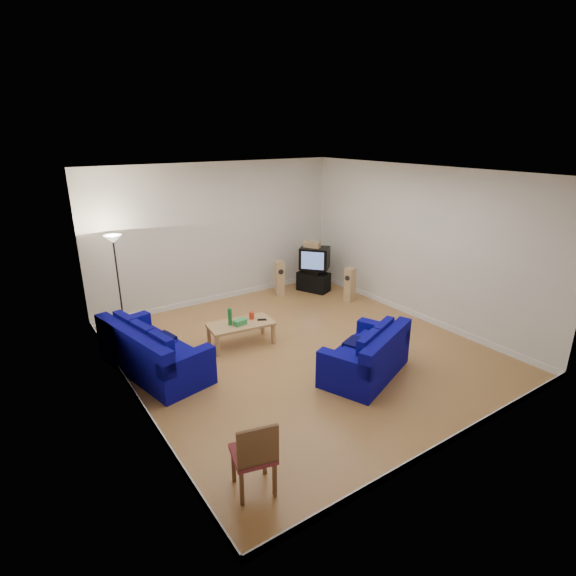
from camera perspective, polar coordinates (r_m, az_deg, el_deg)
room at (r=7.80m, az=1.65°, el=2.27°), size 6.01×6.51×3.21m
sofa_three_seat at (r=7.89m, az=-16.98°, el=-8.09°), size 1.37×2.32×0.84m
sofa_loveseat at (r=7.56m, az=10.13°, el=-8.77°), size 1.86×1.46×0.82m
coffee_table at (r=8.48m, az=-6.02°, el=-4.78°), size 1.27×0.74×0.44m
bottle at (r=8.34m, az=-7.39°, el=-3.64°), size 0.09×0.09×0.32m
tissue_box at (r=8.37m, az=-6.11°, el=-4.33°), size 0.26×0.17×0.10m
red_canister at (r=8.60m, az=-4.64°, el=-3.49°), size 0.13×0.13×0.14m
remote at (r=8.54m, az=-3.33°, el=-4.03°), size 0.18×0.14×0.02m
tv_stand at (r=11.34m, az=3.26°, el=0.82°), size 0.71×0.88×0.47m
av_receiver at (r=11.23m, az=3.29°, el=2.18°), size 0.50×0.56×0.11m
television at (r=11.18m, az=3.40°, el=3.83°), size 0.84×0.86×0.54m
centre_speaker at (r=11.10m, az=3.05°, el=5.54°), size 0.34×0.44×0.14m
speaker_left at (r=10.97m, az=-1.07°, el=1.25°), size 0.27×0.30×0.86m
speaker_right at (r=10.67m, az=7.85°, el=0.43°), size 0.29×0.25×0.81m
floor_lamp at (r=9.22m, az=-21.16°, el=4.19°), size 0.34×0.34×1.97m
dining_chair at (r=5.19m, az=-4.24°, el=-20.28°), size 0.55×0.55×0.95m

